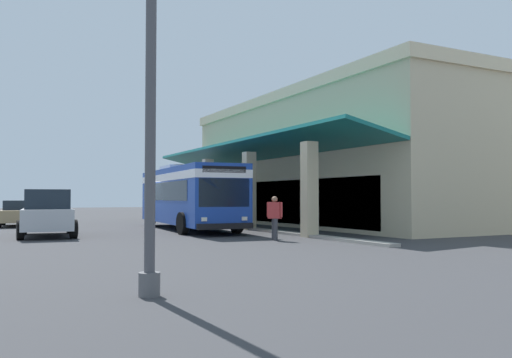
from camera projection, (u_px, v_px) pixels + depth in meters
name	position (u px, v px, depth m)	size (l,w,h in m)	color
ground	(293.00, 224.00, 32.10)	(120.00, 120.00, 0.00)	#38383A
curb_strip	(227.00, 226.00, 29.32)	(27.07, 0.50, 0.12)	#9E998E
plaza_building	(364.00, 162.00, 33.85)	(22.86, 17.00, 7.81)	#C6B793
transit_bus	(188.00, 193.00, 27.08)	(11.36, 3.33, 3.34)	#193D9E
parked_sedan_tan	(19.00, 213.00, 30.17)	(4.55, 2.29, 1.47)	#9E845B
parked_suv_silver	(47.00, 212.00, 22.29)	(4.96, 2.51, 1.97)	#B2B5BA
pedestrian	(275.00, 216.00, 20.20)	(0.61, 0.48, 1.69)	#38383D
potted_palm	(208.00, 210.00, 35.95)	(1.99, 1.85, 2.72)	#4C4742
lot_light_pole	(151.00, 63.00, 8.89)	(0.60, 0.60, 7.30)	#59595B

